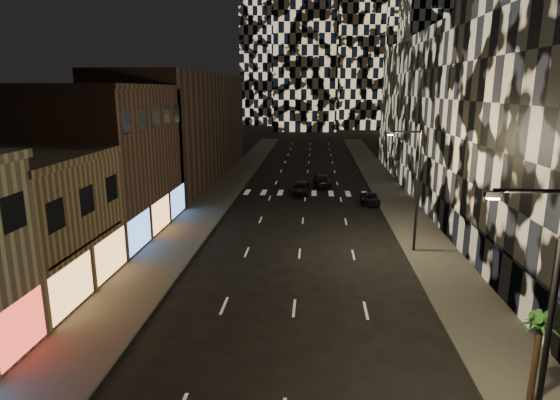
% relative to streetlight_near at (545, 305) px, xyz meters
% --- Properties ---
extents(sidewalk_left, '(4.00, 120.00, 0.15)m').
position_rel_streetlight_near_xyz_m(sidewalk_left, '(-18.35, 40.00, -5.28)').
color(sidewalk_left, '#47443F').
rests_on(sidewalk_left, ground).
extents(sidewalk_right, '(4.00, 120.00, 0.15)m').
position_rel_streetlight_near_xyz_m(sidewalk_right, '(1.65, 40.00, -5.28)').
color(sidewalk_right, '#47443F').
rests_on(sidewalk_right, ground).
extents(curb_left, '(0.20, 120.00, 0.15)m').
position_rel_streetlight_near_xyz_m(curb_left, '(-16.25, 40.00, -5.28)').
color(curb_left, '#4C4C47').
rests_on(curb_left, ground).
extents(curb_right, '(0.20, 120.00, 0.15)m').
position_rel_streetlight_near_xyz_m(curb_right, '(-0.45, 40.00, -5.28)').
color(curb_right, '#4C4C47').
rests_on(curb_right, ground).
extents(retail_tan, '(10.00, 10.00, 8.00)m').
position_rel_streetlight_near_xyz_m(retail_tan, '(-25.35, 11.00, -1.35)').
color(retail_tan, '#766447').
rests_on(retail_tan, ground).
extents(retail_brown, '(10.00, 15.00, 12.00)m').
position_rel_streetlight_near_xyz_m(retail_brown, '(-25.35, 23.50, 0.65)').
color(retail_brown, '#51372E').
rests_on(retail_brown, ground).
extents(retail_filler_left, '(10.00, 40.00, 14.00)m').
position_rel_streetlight_near_xyz_m(retail_filler_left, '(-25.35, 50.00, 1.65)').
color(retail_filler_left, '#51372E').
rests_on(retail_filler_left, ground).
extents(midrise_base, '(0.60, 25.00, 3.00)m').
position_rel_streetlight_near_xyz_m(midrise_base, '(3.95, 14.50, -3.85)').
color(midrise_base, '#383838').
rests_on(midrise_base, ground).
extents(midrise_filler_right, '(16.00, 40.00, 18.00)m').
position_rel_streetlight_near_xyz_m(midrise_filler_right, '(11.65, 47.00, 3.65)').
color(midrise_filler_right, '#232326').
rests_on(midrise_filler_right, ground).
extents(streetlight_near, '(2.55, 0.25, 9.00)m').
position_rel_streetlight_near_xyz_m(streetlight_near, '(0.00, 0.00, 0.00)').
color(streetlight_near, black).
rests_on(streetlight_near, sidewalk_right).
extents(streetlight_far, '(2.55, 0.25, 9.00)m').
position_rel_streetlight_near_xyz_m(streetlight_far, '(0.00, 20.00, 0.00)').
color(streetlight_far, black).
rests_on(streetlight_far, sidewalk_right).
extents(car_dark_midlane, '(2.10, 4.63, 1.54)m').
position_rel_streetlight_near_xyz_m(car_dark_midlane, '(-8.85, 39.17, -4.58)').
color(car_dark_midlane, black).
rests_on(car_dark_midlane, ground).
extents(car_dark_oncoming, '(2.29, 5.24, 1.50)m').
position_rel_streetlight_near_xyz_m(car_dark_oncoming, '(-6.34, 44.49, -4.60)').
color(car_dark_oncoming, black).
rests_on(car_dark_oncoming, ground).
extents(car_dark_rightlane, '(1.96, 4.15, 1.15)m').
position_rel_streetlight_near_xyz_m(car_dark_rightlane, '(-1.35, 35.12, -4.78)').
color(car_dark_rightlane, black).
rests_on(car_dark_rightlane, ground).
extents(palm_tree, '(1.88, 1.91, 3.74)m').
position_rel_streetlight_near_xyz_m(palm_tree, '(1.22, 2.47, -2.12)').
color(palm_tree, '#47331E').
rests_on(palm_tree, sidewalk_right).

